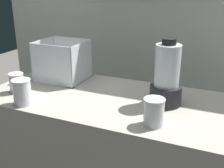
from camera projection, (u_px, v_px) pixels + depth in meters
counter at (112, 168)px, 1.66m from camera, size 1.40×0.64×0.90m
back_wall_unit at (154, 14)px, 2.03m from camera, size 2.60×0.24×2.50m
carrot_display_bin at (61, 68)px, 1.76m from camera, size 0.29×0.25×0.25m
blender_pitcher at (167, 78)px, 1.38m from camera, size 0.16×0.16×0.34m
juice_cup_pomegranate_far_left at (17, 84)px, 1.56m from camera, size 0.08×0.08×0.11m
juice_cup_beet_left at (22, 94)px, 1.40m from camera, size 0.09×0.09×0.13m
juice_cup_mango_middle at (154, 113)px, 1.20m from camera, size 0.09×0.09×0.12m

